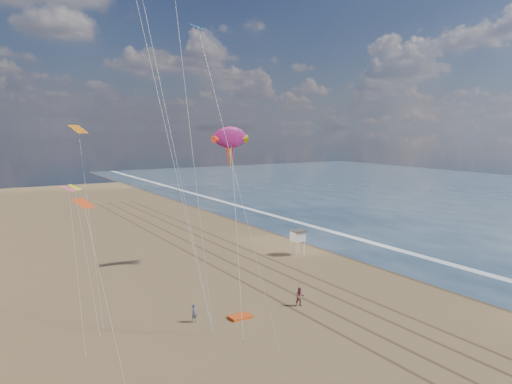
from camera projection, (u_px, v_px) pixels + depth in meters
wet_sand at (318, 237)px, 73.64m from camera, size 260.00×260.00×0.00m
foam at (340, 234)px, 75.78m from camera, size 260.00×260.00×0.00m
tracks at (258, 269)px, 56.75m from camera, size 7.68×120.00×0.01m
lifeguard_stand at (298, 236)px, 62.83m from camera, size 1.76×1.76×3.17m
grounded_kite at (240, 317)px, 42.21m from camera, size 1.95×1.28×0.22m
show_kite at (230, 138)px, 56.49m from camera, size 6.72×10.05×25.37m
kite_flyer_a at (194, 313)px, 41.22m from camera, size 0.64×0.50×1.54m
kite_flyer_b at (300, 297)px, 44.94m from camera, size 1.02×0.89×1.76m
small_kites at (104, 136)px, 40.44m from camera, size 12.68×14.57×13.99m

